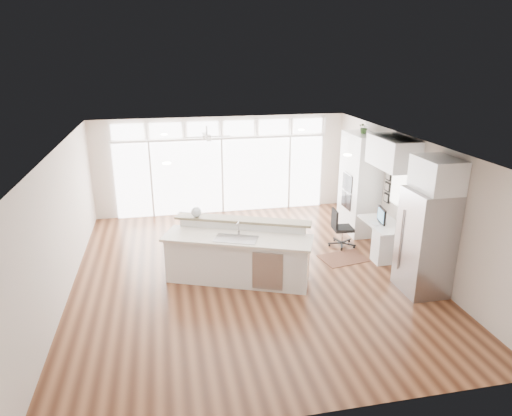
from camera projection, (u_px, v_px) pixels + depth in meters
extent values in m
cube|color=#492616|center=(249.00, 274.00, 9.48)|extent=(7.00, 8.00, 0.02)
cube|color=silver|center=(248.00, 145.00, 8.60)|extent=(7.00, 8.00, 0.02)
cube|color=beige|center=(222.00, 165.00, 12.74)|extent=(7.00, 0.04, 2.70)
cube|color=beige|center=(312.00, 324.00, 5.33)|extent=(7.00, 0.04, 2.70)
cube|color=beige|center=(61.00, 225.00, 8.37)|extent=(0.04, 8.00, 2.70)
cube|color=beige|center=(409.00, 201.00, 9.71)|extent=(0.04, 8.00, 2.70)
cube|color=white|center=(222.00, 176.00, 12.78)|extent=(5.80, 0.06, 2.08)
cube|color=white|center=(221.00, 129.00, 12.35)|extent=(5.90, 0.06, 0.40)
cube|color=white|center=(402.00, 188.00, 9.91)|extent=(0.04, 0.85, 0.85)
cube|color=silver|center=(207.00, 133.00, 11.17)|extent=(1.16, 1.16, 0.32)
cube|color=#F1EBCD|center=(246.00, 144.00, 8.79)|extent=(3.40, 3.00, 0.02)
cube|color=white|center=(360.00, 184.00, 11.34)|extent=(0.64, 1.20, 2.50)
cube|color=white|center=(383.00, 239.00, 10.23)|extent=(0.72, 1.30, 0.76)
cube|color=white|center=(393.00, 153.00, 9.60)|extent=(0.64, 1.30, 0.64)
cube|color=#A2A2A6|center=(425.00, 242.00, 8.50)|extent=(0.76, 0.90, 2.00)
cube|color=white|center=(437.00, 174.00, 8.08)|extent=(0.64, 0.90, 0.60)
cube|color=black|center=(388.00, 187.00, 10.53)|extent=(0.06, 0.22, 0.80)
cube|color=white|center=(238.00, 254.00, 8.99)|extent=(3.11, 2.11, 1.16)
cube|color=#341910|center=(343.00, 258.00, 10.14)|extent=(1.08, 0.86, 0.01)
cube|color=black|center=(343.00, 228.00, 10.67)|extent=(0.50, 0.47, 0.90)
sphere|color=silver|center=(196.00, 212.00, 9.31)|extent=(0.26, 0.26, 0.21)
cube|color=black|center=(382.00, 215.00, 10.03)|extent=(0.14, 0.46, 0.38)
cube|color=silver|center=(374.00, 224.00, 10.06)|extent=(0.14, 0.29, 0.01)
imported|color=#365C27|center=(364.00, 129.00, 10.90)|extent=(0.28, 0.31, 0.23)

